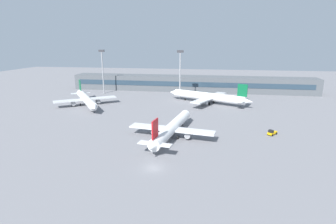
{
  "coord_description": "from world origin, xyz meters",
  "views": [
    {
      "loc": [
        12.61,
        -54.85,
        28.23
      ],
      "look_at": [
        -3.26,
        40.0,
        3.0
      ],
      "focal_mm": 28.26,
      "sensor_mm": 36.0,
      "label": 1
    }
  ],
  "objects_px": {
    "airplane_near": "(173,127)",
    "baggage_tug_yellow": "(272,133)",
    "floodlight_tower_west": "(180,71)",
    "floodlight_tower_east": "(103,68)",
    "airplane_far": "(207,97)",
    "airplane_mid": "(86,99)"
  },
  "relations": [
    {
      "from": "airplane_near",
      "to": "baggage_tug_yellow",
      "type": "bearing_deg",
      "value": 11.54
    },
    {
      "from": "floodlight_tower_west",
      "to": "floodlight_tower_east",
      "type": "height_order",
      "value": "floodlight_tower_west"
    },
    {
      "from": "airplane_far",
      "to": "floodlight_tower_west",
      "type": "distance_m",
      "value": 19.65
    },
    {
      "from": "airplane_mid",
      "to": "airplane_far",
      "type": "height_order",
      "value": "airplane_far"
    },
    {
      "from": "airplane_mid",
      "to": "airplane_far",
      "type": "xyz_separation_m",
      "value": [
        55.05,
        14.38,
        0.21
      ]
    },
    {
      "from": "baggage_tug_yellow",
      "to": "airplane_mid",
      "type": "bearing_deg",
      "value": 159.9
    },
    {
      "from": "airplane_near",
      "to": "floodlight_tower_west",
      "type": "xyz_separation_m",
      "value": [
        -4.67,
        56.31,
        11.47
      ]
    },
    {
      "from": "airplane_near",
      "to": "floodlight_tower_west",
      "type": "bearing_deg",
      "value": 94.74
    },
    {
      "from": "baggage_tug_yellow",
      "to": "floodlight_tower_west",
      "type": "distance_m",
      "value": 62.81
    },
    {
      "from": "airplane_mid",
      "to": "airplane_far",
      "type": "relative_size",
      "value": 0.85
    },
    {
      "from": "airplane_far",
      "to": "floodlight_tower_east",
      "type": "distance_m",
      "value": 62.49
    },
    {
      "from": "airplane_far",
      "to": "floodlight_tower_east",
      "type": "height_order",
      "value": "floodlight_tower_east"
    },
    {
      "from": "airplane_near",
      "to": "airplane_far",
      "type": "relative_size",
      "value": 0.94
    },
    {
      "from": "airplane_near",
      "to": "airplane_mid",
      "type": "distance_m",
      "value": 56.89
    },
    {
      "from": "airplane_near",
      "to": "floodlight_tower_east",
      "type": "height_order",
      "value": "floodlight_tower_east"
    },
    {
      "from": "airplane_mid",
      "to": "floodlight_tower_west",
      "type": "xyz_separation_m",
      "value": [
        40.79,
        22.1,
        11.3
      ]
    },
    {
      "from": "baggage_tug_yellow",
      "to": "airplane_near",
      "type": "bearing_deg",
      "value": -168.46
    },
    {
      "from": "airplane_near",
      "to": "floodlight_tower_east",
      "type": "xyz_separation_m",
      "value": [
        -49.71,
        64.93,
        11.37
      ]
    },
    {
      "from": "floodlight_tower_east",
      "to": "airplane_near",
      "type": "bearing_deg",
      "value": -52.56
    },
    {
      "from": "airplane_far",
      "to": "airplane_mid",
      "type": "bearing_deg",
      "value": -165.36
    },
    {
      "from": "airplane_mid",
      "to": "floodlight_tower_west",
      "type": "relative_size",
      "value": 1.4
    },
    {
      "from": "baggage_tug_yellow",
      "to": "floodlight_tower_west",
      "type": "relative_size",
      "value": 0.15
    }
  ]
}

